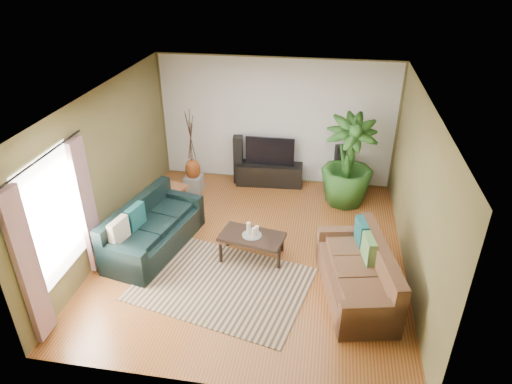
% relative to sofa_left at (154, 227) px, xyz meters
% --- Properties ---
extents(floor, '(5.50, 5.50, 0.00)m').
position_rel_sofa_left_xyz_m(floor, '(1.69, 0.18, -0.42)').
color(floor, '#994F27').
rests_on(floor, ground).
extents(ceiling, '(5.50, 5.50, 0.00)m').
position_rel_sofa_left_xyz_m(ceiling, '(1.69, 0.18, 2.28)').
color(ceiling, white).
rests_on(ceiling, ground).
extents(wall_back, '(5.00, 0.00, 5.00)m').
position_rel_sofa_left_xyz_m(wall_back, '(1.69, 2.93, 0.93)').
color(wall_back, olive).
rests_on(wall_back, ground).
extents(wall_front, '(5.00, 0.00, 5.00)m').
position_rel_sofa_left_xyz_m(wall_front, '(1.69, -2.57, 0.93)').
color(wall_front, olive).
rests_on(wall_front, ground).
extents(wall_left, '(0.00, 5.50, 5.50)m').
position_rel_sofa_left_xyz_m(wall_left, '(-0.81, 0.18, 0.92)').
color(wall_left, olive).
rests_on(wall_left, ground).
extents(wall_right, '(0.00, 5.50, 5.50)m').
position_rel_sofa_left_xyz_m(wall_right, '(4.19, 0.18, 0.92)').
color(wall_right, olive).
rests_on(wall_right, ground).
extents(backwall_panel, '(4.90, 0.00, 4.90)m').
position_rel_sofa_left_xyz_m(backwall_panel, '(1.69, 2.92, 0.93)').
color(backwall_panel, white).
rests_on(backwall_panel, ground).
extents(window_pane, '(0.00, 1.80, 1.80)m').
position_rel_sofa_left_xyz_m(window_pane, '(-0.79, -1.42, 0.97)').
color(window_pane, white).
rests_on(window_pane, ground).
extents(curtain_near, '(0.08, 0.35, 2.20)m').
position_rel_sofa_left_xyz_m(curtain_near, '(-0.74, -2.17, 0.72)').
color(curtain_near, gray).
rests_on(curtain_near, ground).
extents(curtain_far, '(0.08, 0.35, 2.20)m').
position_rel_sofa_left_xyz_m(curtain_far, '(-0.74, -0.67, 0.72)').
color(curtain_far, gray).
rests_on(curtain_far, ground).
extents(curtain_rod, '(0.03, 1.90, 0.03)m').
position_rel_sofa_left_xyz_m(curtain_rod, '(-0.74, -1.42, 1.87)').
color(curtain_rod, black).
rests_on(curtain_rod, ground).
extents(sofa_left, '(1.26, 2.14, 0.85)m').
position_rel_sofa_left_xyz_m(sofa_left, '(0.00, 0.00, 0.00)').
color(sofa_left, black).
rests_on(sofa_left, floor).
extents(sofa_right, '(1.23, 2.04, 0.85)m').
position_rel_sofa_left_xyz_m(sofa_right, '(3.36, -0.64, 0.00)').
color(sofa_right, brown).
rests_on(sofa_right, floor).
extents(area_rug, '(2.93, 2.36, 0.01)m').
position_rel_sofa_left_xyz_m(area_rug, '(1.35, -0.76, -0.42)').
color(area_rug, tan).
rests_on(area_rug, floor).
extents(coffee_table, '(1.13, 0.75, 0.43)m').
position_rel_sofa_left_xyz_m(coffee_table, '(1.69, 0.02, -0.21)').
color(coffee_table, black).
rests_on(coffee_table, floor).
extents(candle_tray, '(0.32, 0.32, 0.01)m').
position_rel_sofa_left_xyz_m(candle_tray, '(1.69, 0.02, 0.01)').
color(candle_tray, gray).
rests_on(candle_tray, coffee_table).
extents(candle_tall, '(0.07, 0.07, 0.21)m').
position_rel_sofa_left_xyz_m(candle_tall, '(1.63, 0.05, 0.12)').
color(candle_tall, white).
rests_on(candle_tall, candle_tray).
extents(candle_mid, '(0.07, 0.07, 0.16)m').
position_rel_sofa_left_xyz_m(candle_mid, '(1.73, -0.02, 0.10)').
color(candle_mid, '#F4ECCE').
rests_on(candle_mid, candle_tray).
extents(candle_short, '(0.07, 0.07, 0.13)m').
position_rel_sofa_left_xyz_m(candle_short, '(1.76, 0.08, 0.08)').
color(candle_short, beige).
rests_on(candle_short, candle_tray).
extents(tv_stand, '(1.44, 0.51, 0.47)m').
position_rel_sofa_left_xyz_m(tv_stand, '(1.61, 2.68, -0.19)').
color(tv_stand, black).
rests_on(tv_stand, floor).
extents(television, '(1.04, 0.06, 0.61)m').
position_rel_sofa_left_xyz_m(television, '(1.61, 2.68, 0.35)').
color(television, black).
rests_on(television, tv_stand).
extents(speaker_left, '(0.21, 0.23, 1.07)m').
position_rel_sofa_left_xyz_m(speaker_left, '(0.92, 2.68, 0.11)').
color(speaker_left, black).
rests_on(speaker_left, floor).
extents(speaker_right, '(0.22, 0.24, 1.00)m').
position_rel_sofa_left_xyz_m(speaker_right, '(3.07, 2.68, 0.08)').
color(speaker_right, black).
rests_on(speaker_right, floor).
extents(potted_plant, '(1.15, 1.15, 1.82)m').
position_rel_sofa_left_xyz_m(potted_plant, '(3.23, 2.14, 0.49)').
color(potted_plant, '#24511B').
rests_on(potted_plant, floor).
extents(plant_pot, '(0.34, 0.34, 0.26)m').
position_rel_sofa_left_xyz_m(plant_pot, '(3.23, 2.14, -0.29)').
color(plant_pot, black).
rests_on(plant_pot, floor).
extents(pedestal, '(0.36, 0.36, 0.35)m').
position_rel_sofa_left_xyz_m(pedestal, '(0.07, 2.10, -0.25)').
color(pedestal, gray).
rests_on(pedestal, floor).
extents(vase, '(0.32, 0.32, 0.45)m').
position_rel_sofa_left_xyz_m(vase, '(0.07, 2.10, 0.08)').
color(vase, brown).
rests_on(vase, pedestal).
extents(side_table, '(0.64, 0.64, 0.56)m').
position_rel_sofa_left_xyz_m(side_table, '(-0.11, 1.15, -0.15)').
color(side_table, brown).
rests_on(side_table, floor).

